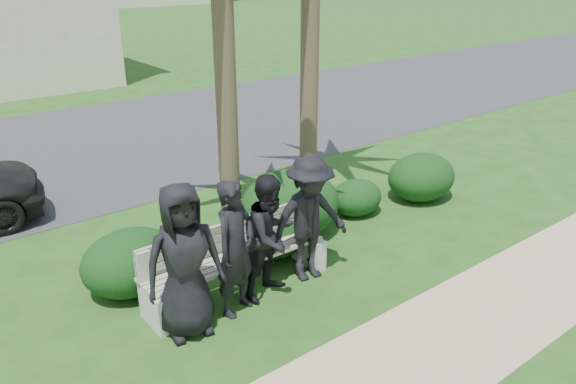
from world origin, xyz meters
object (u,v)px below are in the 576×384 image
at_px(man_d, 309,219).
at_px(man_c, 271,236).
at_px(park_bench, 237,264).
at_px(man_a, 184,261).
at_px(man_b, 235,248).

bearing_deg(man_d, man_c, -171.42).
bearing_deg(man_c, man_d, -14.31).
height_order(park_bench, man_d, man_d).
bearing_deg(man_a, man_d, 11.08).
distance_m(man_a, man_d, 1.92).
height_order(park_bench, man_a, man_a).
distance_m(park_bench, man_a, 1.15).
xyz_separation_m(man_b, man_d, (1.22, 0.06, 0.01)).
bearing_deg(man_a, park_bench, 31.19).
distance_m(man_b, man_d, 1.22).
bearing_deg(park_bench, man_b, -122.34).
relative_size(park_bench, man_b, 1.47).
xyz_separation_m(man_a, man_b, (0.70, 0.00, -0.07)).
height_order(man_b, man_d, man_d).
bearing_deg(man_c, park_bench, 123.03).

